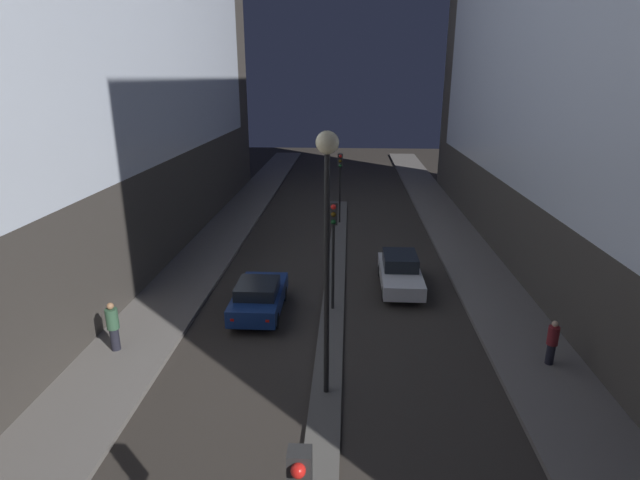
{
  "coord_description": "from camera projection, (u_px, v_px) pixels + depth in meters",
  "views": [
    {
      "loc": [
        0.58,
        -2.72,
        9.26
      ],
      "look_at": [
        -0.79,
        20.56,
        1.62
      ],
      "focal_mm": 28.0,
      "sensor_mm": 36.0,
      "label": 1
    }
  ],
  "objects": [
    {
      "name": "pedestrian_on_right_sidewalk",
      "position": [
        552.0,
        342.0,
        16.37
      ],
      "size": [
        0.36,
        0.36,
        1.57
      ],
      "color": "black",
      "rests_on": "sidewalk_right"
    },
    {
      "name": "car_right_lane",
      "position": [
        400.0,
        272.0,
        22.81
      ],
      "size": [
        1.78,
        4.46,
        1.54
      ],
      "color": "silver",
      "rests_on": "ground"
    },
    {
      "name": "car_left_lane",
      "position": [
        259.0,
        297.0,
        20.26
      ],
      "size": [
        1.88,
        4.07,
        1.48
      ],
      "color": "navy",
      "rests_on": "ground"
    },
    {
      "name": "median_strip",
      "position": [
        334.0,
        292.0,
        22.44
      ],
      "size": [
        0.94,
        33.76,
        0.12
      ],
      "color": "#56544F",
      "rests_on": "ground"
    },
    {
      "name": "traffic_light_mid",
      "position": [
        333.0,
        232.0,
        19.64
      ],
      "size": [
        0.32,
        0.42,
        4.53
      ],
      "color": "black",
      "rests_on": "median_strip"
    },
    {
      "name": "traffic_light_far",
      "position": [
        340.0,
        172.0,
        31.89
      ],
      "size": [
        0.32,
        0.42,
        4.53
      ],
      "color": "black",
      "rests_on": "median_strip"
    },
    {
      "name": "building_right",
      "position": [
        609.0,
        10.0,
        21.35
      ],
      "size": [
        6.01,
        42.67,
        23.99
      ],
      "color": "#423D38",
      "rests_on": "ground"
    },
    {
      "name": "pedestrian_on_left_sidewalk",
      "position": [
        113.0,
        325.0,
        17.19
      ],
      "size": [
        0.42,
        0.42,
        1.79
      ],
      "color": "black",
      "rests_on": "sidewalk_left"
    },
    {
      "name": "street_lamp",
      "position": [
        327.0,
        207.0,
        13.44
      ],
      "size": [
        0.62,
        0.62,
        7.83
      ],
      "color": "black",
      "rests_on": "median_strip"
    }
  ]
}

